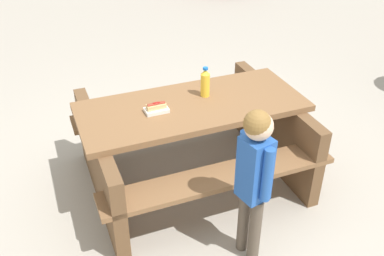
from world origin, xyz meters
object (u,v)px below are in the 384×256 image
(picnic_table, at_px, (192,136))
(child_in_coat, at_px, (254,169))
(soda_bottle, at_px, (205,83))
(hotdog_tray, at_px, (156,108))

(picnic_table, xyz_separation_m, child_in_coat, (0.08, 0.93, 0.31))
(soda_bottle, bearing_deg, child_in_coat, 76.30)
(soda_bottle, bearing_deg, picnic_table, 23.21)
(picnic_table, bearing_deg, child_in_coat, 85.03)
(hotdog_tray, height_order, child_in_coat, child_in_coat)
(soda_bottle, relative_size, child_in_coat, 0.21)
(picnic_table, height_order, hotdog_tray, hotdog_tray)
(hotdog_tray, distance_m, child_in_coat, 0.98)
(picnic_table, xyz_separation_m, hotdog_tray, (0.30, -0.03, 0.34))
(child_in_coat, bearing_deg, soda_bottle, -103.70)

